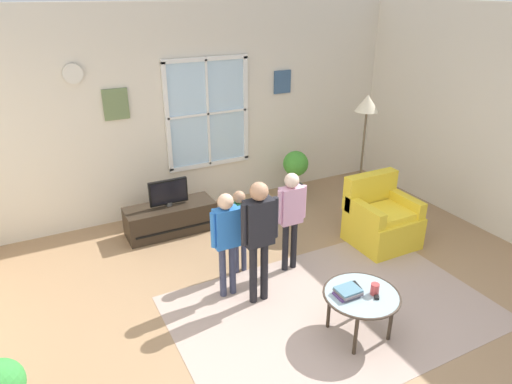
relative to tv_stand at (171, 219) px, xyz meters
The scene contains 17 objects.
ground_plane 2.58m from the tv_stand, 74.51° to the right, with size 6.88×6.84×0.02m, color #9E7A56.
back_wall 1.59m from the tv_stand, 45.36° to the left, with size 6.28×0.17×2.90m.
area_rug 2.57m from the tv_stand, 68.05° to the right, with size 3.20×2.12×0.01m, color tan.
tv_stand is the anchor object (origin of this frame).
television 0.39m from the tv_stand, 90.00° to the right, with size 0.51×0.08×0.36m.
armchair 2.77m from the tv_stand, 33.03° to the right, with size 0.76×0.74×0.87m.
coffee_table 2.94m from the tv_stand, 70.76° to the right, with size 0.72×0.72×0.46m.
book_stack 2.86m from the tv_stand, 72.74° to the right, with size 0.24×0.19×0.07m.
cup 3.03m from the tv_stand, 69.22° to the right, with size 0.08×0.08×0.11m, color #BF3F3F.
remote_near_books 3.05m from the tv_stand, 69.38° to the right, with size 0.04×0.14×0.02m, color black.
remote_near_cup 2.85m from the tv_stand, 69.45° to the right, with size 0.04×0.14×0.02m, color black.
person_pink_shirt 1.87m from the tv_stand, 57.51° to the right, with size 0.36×0.17×1.21m.
person_blue_shirt 1.73m from the tv_stand, 85.95° to the right, with size 0.36×0.16×1.19m.
person_green_shirt 1.43m from the tv_stand, 71.77° to the right, with size 0.31×0.14×1.02m.
person_black_shirt 2.01m from the tv_stand, 79.02° to the right, with size 0.41×0.19×1.36m.
potted_plant_by_window 2.11m from the tv_stand, ahead, with size 0.39×0.39×0.76m.
floor_lamp 2.96m from the tv_stand, 16.30° to the right, with size 0.32×0.32×1.76m.
Camera 1 is at (-2.18, -2.93, 3.03)m, focal length 32.19 mm.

